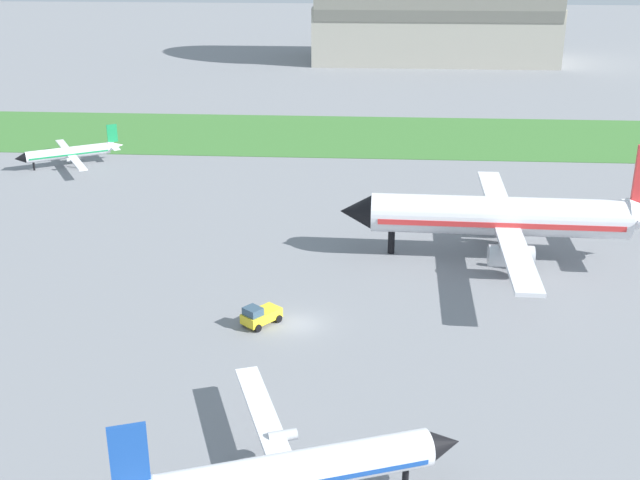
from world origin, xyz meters
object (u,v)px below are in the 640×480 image
(airplane_taxiing_turboprop, at_px, (70,152))
(pushback_tug_near_gate, at_px, (260,315))
(airplane_foreground_turboprop, at_px, (288,472))
(airplane_midfield_jet, at_px, (505,217))

(airplane_taxiing_turboprop, xyz_separation_m, pushback_tug_near_gate, (34.61, -48.32, -1.10))
(airplane_foreground_turboprop, xyz_separation_m, pushback_tug_near_gate, (-5.04, 24.33, -1.98))
(airplane_taxiing_turboprop, height_order, airplane_midfield_jet, airplane_midfield_jet)
(airplane_taxiing_turboprop, bearing_deg, pushback_tug_near_gate, 95.07)
(airplane_midfield_jet, relative_size, airplane_foreground_turboprop, 1.42)
(airplane_foreground_turboprop, bearing_deg, pushback_tug_near_gate, 82.12)
(airplane_foreground_turboprop, relative_size, pushback_tug_near_gate, 6.49)
(airplane_taxiing_turboprop, height_order, airplane_foreground_turboprop, airplane_foreground_turboprop)
(airplane_taxiing_turboprop, relative_size, airplane_midfield_jet, 0.46)
(airplane_taxiing_turboprop, xyz_separation_m, airplane_midfield_jet, (58.56, -31.11, 2.57))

